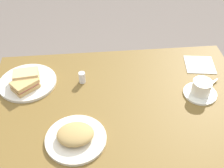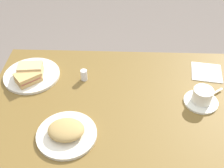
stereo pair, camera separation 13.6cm
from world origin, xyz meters
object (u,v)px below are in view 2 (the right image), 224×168
object	(u,v)px
coffee_cup	(202,95)
salt_shaker	(84,75)
coffee_saucer	(201,102)
spoon	(213,94)
sandwich_plate	(32,75)
side_plate	(67,134)
sandwich_front	(31,70)
napkin	(207,72)
dining_table	(118,125)
sandwich_back	(28,77)

from	to	relation	value
coffee_cup	salt_shaker	size ratio (longest dim) A/B	2.08
coffee_saucer	spoon	distance (m)	0.08
sandwich_plate	side_plate	size ratio (longest dim) A/B	1.14
sandwich_front	napkin	world-z (taller)	sandwich_front
side_plate	coffee_cup	bearing A→B (deg)	-159.82
dining_table	salt_shaker	bearing A→B (deg)	-49.95
coffee_cup	salt_shaker	world-z (taller)	coffee_cup
dining_table	coffee_saucer	xyz separation A→B (m)	(-0.38, -0.06, 0.10)
salt_shaker	sandwich_front	bearing A→B (deg)	-3.56
coffee_saucer	salt_shaker	bearing A→B (deg)	-14.51
sandwich_back	side_plate	xyz separation A→B (m)	(-0.23, 0.32, -0.03)
dining_table	side_plate	distance (m)	0.27
dining_table	sandwich_back	size ratio (longest dim) A/B	8.68
napkin	side_plate	bearing A→B (deg)	33.42
spoon	dining_table	bearing A→B (deg)	13.96
dining_table	sandwich_plate	size ratio (longest dim) A/B	4.35
spoon	side_plate	world-z (taller)	spoon
sandwich_front	napkin	bearing A→B (deg)	-176.06
spoon	side_plate	distance (m)	0.70
sandwich_front	salt_shaker	xyz separation A→B (m)	(-0.27, 0.02, -0.01)
sandwich_plate	spoon	world-z (taller)	spoon
coffee_saucer	spoon	world-z (taller)	spoon
sandwich_plate	napkin	xyz separation A→B (m)	(-0.89, -0.06, -0.01)
sandwich_back	coffee_saucer	world-z (taller)	sandwich_back
dining_table	coffee_cup	world-z (taller)	coffee_cup
coffee_cup	spoon	xyz separation A→B (m)	(-0.06, -0.05, -0.03)
dining_table	sandwich_back	bearing A→B (deg)	-20.76
coffee_cup	sandwich_front	bearing A→B (deg)	-10.88
napkin	salt_shaker	distance (m)	0.63
coffee_saucer	coffee_cup	bearing A→B (deg)	-99.70
side_plate	napkin	bearing A→B (deg)	-146.58
side_plate	napkin	distance (m)	0.78
sandwich_plate	salt_shaker	size ratio (longest dim) A/B	4.92
spoon	salt_shaker	xyz separation A→B (m)	(0.61, -0.10, 0.02)
coffee_saucer	napkin	distance (m)	0.23
sandwich_back	napkin	distance (m)	0.90
coffee_saucer	spoon	size ratio (longest dim) A/B	1.79
dining_table	sandwich_plate	distance (m)	0.50
coffee_cup	side_plate	xyz separation A→B (m)	(0.58, 0.21, -0.04)
sandwich_plate	sandwich_back	world-z (taller)	sandwich_back
napkin	coffee_cup	bearing A→B (deg)	71.46
side_plate	salt_shaker	xyz separation A→B (m)	(-0.03, -0.35, 0.02)
coffee_saucer	napkin	world-z (taller)	coffee_saucer
side_plate	sandwich_plate	bearing A→B (deg)	-57.54
napkin	dining_table	bearing A→B (deg)	32.11
napkin	salt_shaker	xyz separation A→B (m)	(0.62, 0.08, 0.03)
dining_table	spoon	size ratio (longest dim) A/B	14.07
dining_table	coffee_saucer	world-z (taller)	coffee_saucer
sandwich_front	coffee_saucer	bearing A→B (deg)	169.00
sandwich_back	coffee_cup	bearing A→B (deg)	172.86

